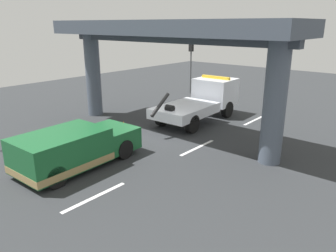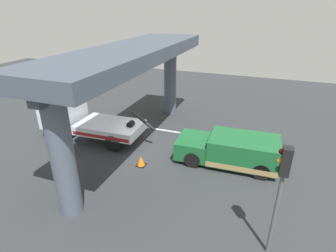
% 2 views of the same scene
% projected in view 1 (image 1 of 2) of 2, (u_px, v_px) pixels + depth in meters
% --- Properties ---
extents(ground_plane, '(60.00, 40.00, 0.10)m').
position_uv_depth(ground_plane, '(157.00, 137.00, 16.95)').
color(ground_plane, '#2D3033').
extents(lane_stripe_west, '(2.60, 0.16, 0.01)m').
position_uv_depth(lane_stripe_west, '(95.00, 197.00, 10.96)').
color(lane_stripe_west, silver).
rests_on(lane_stripe_west, ground).
extents(lane_stripe_mid, '(2.60, 0.16, 0.01)m').
position_uv_depth(lane_stripe_mid, '(197.00, 148.00, 15.33)').
color(lane_stripe_mid, silver).
rests_on(lane_stripe_mid, ground).
extents(lane_stripe_east, '(2.60, 0.16, 0.01)m').
position_uv_depth(lane_stripe_east, '(254.00, 120.00, 19.70)').
color(lane_stripe_east, silver).
rests_on(lane_stripe_east, ground).
extents(tow_truck_white, '(7.29, 2.59, 2.46)m').
position_uv_depth(tow_truck_white, '(203.00, 99.00, 19.71)').
color(tow_truck_white, silver).
rests_on(tow_truck_white, ground).
extents(towed_van_green, '(5.26, 2.36, 1.58)m').
position_uv_depth(towed_van_green, '(74.00, 149.00, 13.08)').
color(towed_van_green, '#195B2D').
rests_on(towed_van_green, ground).
extents(overpass_structure, '(3.60, 13.74, 5.77)m').
position_uv_depth(overpass_structure, '(164.00, 40.00, 15.92)').
color(overpass_structure, '#4C5666').
rests_on(overpass_structure, ground).
extents(traffic_light_far, '(0.39, 0.32, 4.35)m').
position_uv_depth(traffic_light_far, '(191.00, 55.00, 26.48)').
color(traffic_light_far, '#515456').
rests_on(traffic_light_far, ground).
extents(traffic_cone_orange, '(0.47, 0.47, 0.56)m').
position_uv_depth(traffic_cone_orange, '(124.00, 127.00, 17.56)').
color(traffic_cone_orange, orange).
rests_on(traffic_cone_orange, ground).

